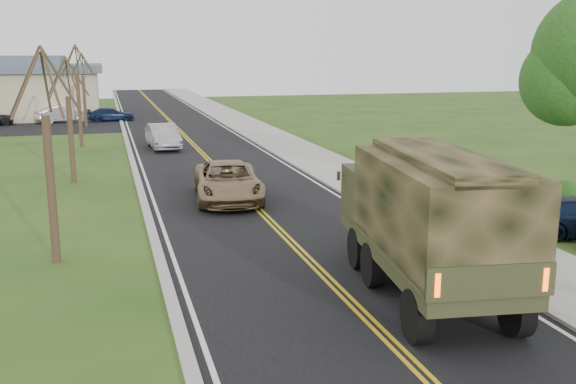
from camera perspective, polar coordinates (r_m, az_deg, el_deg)
name	(u,v)px	position (r m, az deg, el deg)	size (l,w,h in m)	color
road	(181,132)	(49.34, -9.48, 5.25)	(8.00, 120.00, 0.01)	black
curb_right	(235,130)	(49.96, -4.73, 5.53)	(0.30, 120.00, 0.12)	#9E998E
sidewalk_right	(257,129)	(50.33, -2.76, 5.59)	(3.20, 120.00, 0.10)	#9E998E
curb_left	(125,134)	(49.06, -14.32, 5.05)	(0.30, 120.00, 0.10)	#9E998E
bare_tree_a	(50,172)	(19.04, -20.42, 1.67)	(1.93, 2.26, 6.08)	#38281C
bare_tree_b	(70,129)	(30.92, -18.79, 5.30)	(1.83, 2.14, 5.73)	#38281C
bare_tree_c	(79,103)	(42.84, -18.09, 7.51)	(2.04, 2.39, 6.42)	#38281C
bare_tree_d	(84,95)	(54.82, -17.67, 8.21)	(1.88, 2.20, 5.91)	#38281C
military_truck	(428,213)	(15.78, 12.35, -1.88)	(3.46, 7.59, 3.65)	black
suv_champagne	(228,181)	(26.11, -5.38, 0.94)	(2.56, 5.56, 1.55)	#957954
sedan_silver	(163,136)	(40.98, -11.05, 4.87)	(1.63, 4.66, 1.54)	#A4A5A9
lot_car_silver	(63,114)	(59.03, -19.37, 6.57)	(1.55, 4.45, 1.47)	silver
lot_car_navy	(111,114)	(58.93, -15.49, 6.66)	(1.63, 4.02, 1.17)	#0E1A35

